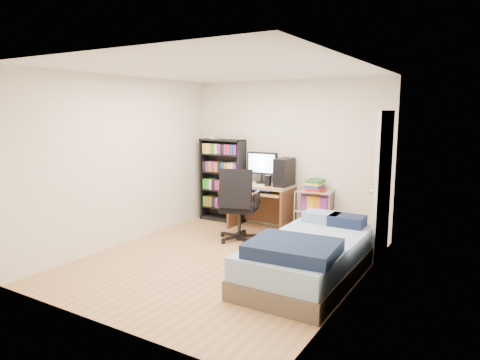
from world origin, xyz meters
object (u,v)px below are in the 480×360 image
Objects in this scene: office_chair at (239,218)px; bed at (309,257)px; media_shelf at (222,179)px; computer_desk at (268,189)px.

office_chair reaches higher than bed.
office_chair is at bearing -45.62° from media_shelf.
computer_desk reaches higher than bed.
office_chair is 0.53× the size of bed.
bed is (1.51, -0.87, -0.09)m from office_chair.
bed is at bearing -36.59° from media_shelf.
computer_desk is 0.60× the size of bed.
computer_desk is 1.14× the size of office_chair.
media_shelf is at bearing 143.41° from bed.
computer_desk is (0.99, -0.11, -0.06)m from media_shelf.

